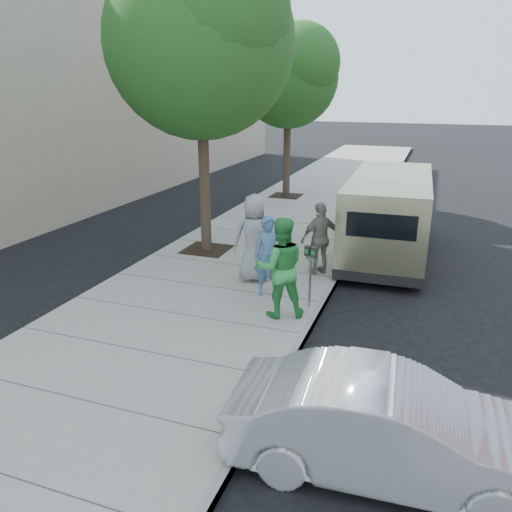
{
  "coord_description": "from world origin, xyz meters",
  "views": [
    {
      "loc": [
        3.37,
        -9.35,
        4.35
      ],
      "look_at": [
        0.11,
        -0.31,
        1.1
      ],
      "focal_mm": 35.0,
      "sensor_mm": 36.0,
      "label": 1
    }
  ],
  "objects_px": {
    "parking_meter": "(310,264)",
    "sedan": "(391,428)",
    "person_officer": "(269,256)",
    "person_gray_shirt": "(255,238)",
    "person_striped_polo": "(320,239)",
    "van": "(389,214)",
    "person_green_shirt": "(281,268)",
    "tree_far": "(290,73)",
    "tree_near": "(201,35)"
  },
  "relations": [
    {
      "from": "person_striped_polo",
      "to": "person_gray_shirt",
      "type": "bearing_deg",
      "value": -7.65
    },
    {
      "from": "sedan",
      "to": "person_green_shirt",
      "type": "height_order",
      "value": "person_green_shirt"
    },
    {
      "from": "tree_near",
      "to": "person_officer",
      "type": "relative_size",
      "value": 4.37
    },
    {
      "from": "sedan",
      "to": "person_green_shirt",
      "type": "relative_size",
      "value": 1.95
    },
    {
      "from": "sedan",
      "to": "person_gray_shirt",
      "type": "xyz_separation_m",
      "value": [
        -3.49,
        5.03,
        0.52
      ]
    },
    {
      "from": "person_gray_shirt",
      "to": "person_green_shirt",
      "type": "bearing_deg",
      "value": 99.08
    },
    {
      "from": "tree_near",
      "to": "van",
      "type": "distance_m",
      "value": 6.54
    },
    {
      "from": "parking_meter",
      "to": "tree_far",
      "type": "bearing_deg",
      "value": 130.04
    },
    {
      "from": "tree_far",
      "to": "person_gray_shirt",
      "type": "height_order",
      "value": "tree_far"
    },
    {
      "from": "sedan",
      "to": "person_striped_polo",
      "type": "distance_m",
      "value": 6.36
    },
    {
      "from": "sedan",
      "to": "person_gray_shirt",
      "type": "height_order",
      "value": "person_gray_shirt"
    },
    {
      "from": "tree_near",
      "to": "person_striped_polo",
      "type": "height_order",
      "value": "tree_near"
    },
    {
      "from": "parking_meter",
      "to": "tree_near",
      "type": "bearing_deg",
      "value": 163.5
    },
    {
      "from": "tree_far",
      "to": "person_gray_shirt",
      "type": "relative_size",
      "value": 3.25
    },
    {
      "from": "tree_far",
      "to": "person_green_shirt",
      "type": "bearing_deg",
      "value": -74.29
    },
    {
      "from": "person_officer",
      "to": "person_striped_polo",
      "type": "distance_m",
      "value": 1.79
    },
    {
      "from": "parking_meter",
      "to": "sedan",
      "type": "distance_m",
      "value": 4.46
    },
    {
      "from": "tree_far",
      "to": "sedan",
      "type": "relative_size",
      "value": 1.71
    },
    {
      "from": "tree_far",
      "to": "van",
      "type": "distance_m",
      "value": 8.38
    },
    {
      "from": "person_gray_shirt",
      "to": "person_striped_polo",
      "type": "bearing_deg",
      "value": -169.95
    },
    {
      "from": "sedan",
      "to": "person_gray_shirt",
      "type": "distance_m",
      "value": 6.15
    },
    {
      "from": "tree_near",
      "to": "parking_meter",
      "type": "xyz_separation_m",
      "value": [
        3.5,
        -2.72,
        -4.47
      ]
    },
    {
      "from": "parking_meter",
      "to": "van",
      "type": "height_order",
      "value": "van"
    },
    {
      "from": "sedan",
      "to": "person_striped_polo",
      "type": "bearing_deg",
      "value": 16.67
    },
    {
      "from": "parking_meter",
      "to": "person_striped_polo",
      "type": "distance_m",
      "value": 1.98
    },
    {
      "from": "parking_meter",
      "to": "sedan",
      "type": "bearing_deg",
      "value": -42.64
    },
    {
      "from": "tree_far",
      "to": "person_officer",
      "type": "height_order",
      "value": "tree_far"
    },
    {
      "from": "person_striped_polo",
      "to": "van",
      "type": "bearing_deg",
      "value": -161.58
    },
    {
      "from": "parking_meter",
      "to": "van",
      "type": "xyz_separation_m",
      "value": [
        1.05,
        4.36,
        0.08
      ]
    },
    {
      "from": "person_gray_shirt",
      "to": "sedan",
      "type": "bearing_deg",
      "value": 99.45
    },
    {
      "from": "sedan",
      "to": "person_green_shirt",
      "type": "distance_m",
      "value": 4.21
    },
    {
      "from": "van",
      "to": "tree_near",
      "type": "bearing_deg",
      "value": -162.09
    },
    {
      "from": "sedan",
      "to": "tree_far",
      "type": "bearing_deg",
      "value": 17.28
    },
    {
      "from": "person_green_shirt",
      "to": "person_striped_polo",
      "type": "bearing_deg",
      "value": -118.81
    },
    {
      "from": "person_officer",
      "to": "person_green_shirt",
      "type": "xyz_separation_m",
      "value": [
        0.53,
        -0.88,
        0.11
      ]
    },
    {
      "from": "tree_far",
      "to": "parking_meter",
      "type": "relative_size",
      "value": 5.09
    },
    {
      "from": "van",
      "to": "person_officer",
      "type": "relative_size",
      "value": 3.45
    },
    {
      "from": "tree_far",
      "to": "tree_near",
      "type": "bearing_deg",
      "value": -90.0
    },
    {
      "from": "person_striped_polo",
      "to": "tree_near",
      "type": "bearing_deg",
      "value": -55.95
    },
    {
      "from": "tree_near",
      "to": "tree_far",
      "type": "xyz_separation_m",
      "value": [
        -0.0,
        7.6,
        -0.66
      ]
    },
    {
      "from": "sedan",
      "to": "van",
      "type": "bearing_deg",
      "value": 2.53
    },
    {
      "from": "person_green_shirt",
      "to": "person_officer",
      "type": "bearing_deg",
      "value": -83.4
    },
    {
      "from": "parking_meter",
      "to": "person_officer",
      "type": "xyz_separation_m",
      "value": [
        -0.97,
        0.33,
        -0.06
      ]
    },
    {
      "from": "van",
      "to": "sedan",
      "type": "bearing_deg",
      "value": -85.79
    },
    {
      "from": "parking_meter",
      "to": "van",
      "type": "distance_m",
      "value": 4.48
    },
    {
      "from": "tree_far",
      "to": "van",
      "type": "relative_size",
      "value": 1.09
    },
    {
      "from": "tree_far",
      "to": "person_striped_polo",
      "type": "relative_size",
      "value": 3.78
    },
    {
      "from": "sedan",
      "to": "person_officer",
      "type": "distance_m",
      "value": 5.22
    },
    {
      "from": "person_gray_shirt",
      "to": "parking_meter",
      "type": "bearing_deg",
      "value": 120.49
    },
    {
      "from": "parking_meter",
      "to": "person_gray_shirt",
      "type": "distance_m",
      "value": 1.87
    }
  ]
}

